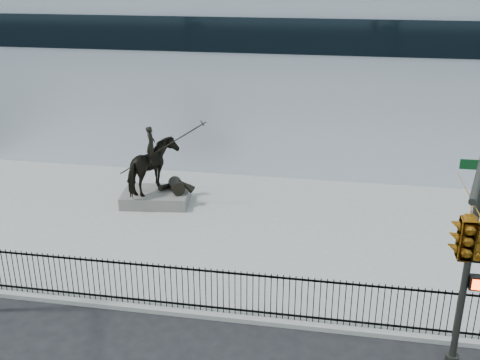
# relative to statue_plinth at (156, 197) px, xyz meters

# --- Properties ---
(ground) EXTENTS (120.00, 120.00, 0.00)m
(ground) POSITION_rel_statue_plinth_xyz_m (4.10, -8.91, -0.42)
(ground) COLOR black
(ground) RESTS_ON ground
(plaza) EXTENTS (30.00, 12.00, 0.15)m
(plaza) POSITION_rel_statue_plinth_xyz_m (4.10, -1.91, -0.34)
(plaza) COLOR gray
(plaza) RESTS_ON ground
(building) EXTENTS (44.00, 14.00, 9.00)m
(building) POSITION_rel_statue_plinth_xyz_m (4.10, 11.09, 4.08)
(building) COLOR silver
(building) RESTS_ON ground
(picket_fence) EXTENTS (22.10, 0.10, 1.50)m
(picket_fence) POSITION_rel_statue_plinth_xyz_m (4.10, -7.66, 0.48)
(picket_fence) COLOR black
(picket_fence) RESTS_ON plaza
(statue_plinth) EXTENTS (3.10, 2.32, 0.54)m
(statue_plinth) POSITION_rel_statue_plinth_xyz_m (0.00, 0.00, 0.00)
(statue_plinth) COLOR #585551
(statue_plinth) RESTS_ON plaza
(equestrian_statue) EXTENTS (3.66, 2.50, 3.12)m
(equestrian_statue) POSITION_rel_statue_plinth_xyz_m (0.05, 0.01, 1.40)
(equestrian_statue) COLOR black
(equestrian_statue) RESTS_ON statue_plinth
(traffic_signal_right) EXTENTS (2.17, 6.86, 7.00)m
(traffic_signal_right) POSITION_rel_statue_plinth_xyz_m (10.57, -10.91, 4.43)
(traffic_signal_right) COLOR #252722
(traffic_signal_right) RESTS_ON ground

